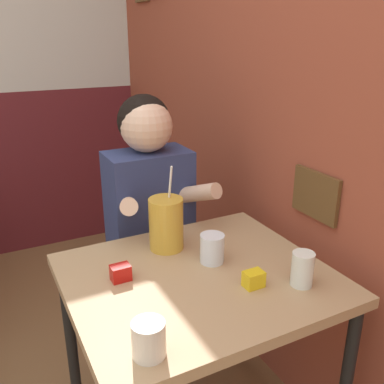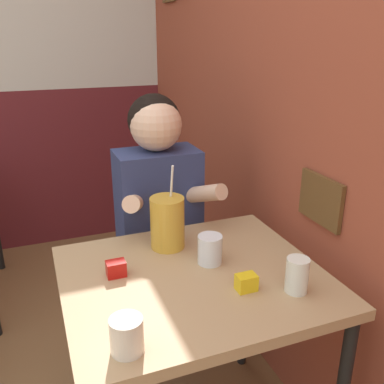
% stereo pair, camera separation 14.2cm
% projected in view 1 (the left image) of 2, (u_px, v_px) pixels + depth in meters
% --- Properties ---
extents(brick_wall_right, '(0.08, 4.24, 2.70)m').
position_uv_depth(brick_wall_right, '(213.00, 56.00, 2.03)').
color(brick_wall_right, brown).
rests_on(brick_wall_right, ground_plane).
extents(main_table, '(0.81, 0.71, 0.73)m').
position_uv_depth(main_table, '(198.00, 296.00, 1.39)').
color(main_table, tan).
rests_on(main_table, ground_plane).
extents(person_seated, '(0.42, 0.41, 1.23)m').
position_uv_depth(person_seated, '(150.00, 231.00, 1.83)').
color(person_seated, navy).
rests_on(person_seated, ground_plane).
extents(cocktail_pitcher, '(0.12, 0.12, 0.31)m').
position_uv_depth(cocktail_pitcher, '(166.00, 224.00, 1.49)').
color(cocktail_pitcher, gold).
rests_on(cocktail_pitcher, main_table).
extents(glass_near_pitcher, '(0.08, 0.08, 0.10)m').
position_uv_depth(glass_near_pitcher, '(212.00, 248.00, 1.42)').
color(glass_near_pitcher, silver).
rests_on(glass_near_pitcher, main_table).
extents(glass_center, '(0.07, 0.07, 0.11)m').
position_uv_depth(glass_center, '(302.00, 269.00, 1.28)').
color(glass_center, silver).
rests_on(glass_center, main_table).
extents(glass_far_side, '(0.08, 0.08, 0.09)m').
position_uv_depth(glass_far_side, '(149.00, 339.00, 1.00)').
color(glass_far_side, silver).
rests_on(glass_far_side, main_table).
extents(condiment_ketchup, '(0.06, 0.04, 0.05)m').
position_uv_depth(condiment_ketchup, '(121.00, 273.00, 1.32)').
color(condiment_ketchup, '#B7140F').
rests_on(condiment_ketchup, main_table).
extents(condiment_mustard, '(0.06, 0.04, 0.05)m').
position_uv_depth(condiment_mustard, '(254.00, 279.00, 1.28)').
color(condiment_mustard, yellow).
rests_on(condiment_mustard, main_table).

